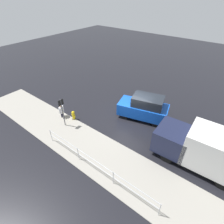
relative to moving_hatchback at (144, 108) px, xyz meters
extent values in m
plane|color=black|center=(0.66, 0.99, -1.03)|extent=(60.00, 60.00, 0.00)
cube|color=gray|center=(0.66, 5.19, -1.01)|extent=(24.00, 3.20, 0.04)
cube|color=blue|center=(0.08, 0.02, -0.23)|extent=(4.20, 2.64, 0.99)
cube|color=#1E232B|center=(-0.22, -0.06, 0.65)|extent=(2.64, 2.04, 0.77)
cylinder|color=black|center=(1.15, 1.04, -0.73)|extent=(0.64, 0.37, 0.60)
cylinder|color=black|center=(1.51, -0.34, -0.73)|extent=(0.64, 0.37, 0.60)
cylinder|color=black|center=(-1.34, 0.39, -0.73)|extent=(0.64, 0.37, 0.60)
cylinder|color=black|center=(-0.98, -1.00, -0.73)|extent=(0.64, 0.37, 0.60)
cube|color=#191E38|center=(-3.20, 2.10, 0.12)|extent=(2.10, 2.18, 1.50)
cube|color=silver|center=(-5.77, 2.00, 0.47)|extent=(3.66, 2.24, 2.20)
cylinder|color=black|center=(-3.34, 2.98, -0.63)|extent=(0.81, 0.31, 0.80)
cylinder|color=black|center=(-3.27, 1.22, -0.63)|extent=(0.81, 0.31, 0.80)
cylinder|color=black|center=(-6.48, 2.86, -0.63)|extent=(0.81, 0.31, 0.80)
cylinder|color=gold|center=(4.39, 3.64, -0.72)|extent=(0.22, 0.22, 0.62)
sphere|color=gold|center=(4.39, 3.64, -0.35)|extent=(0.26, 0.26, 0.26)
cylinder|color=gold|center=(4.23, 3.64, -0.64)|extent=(0.10, 0.09, 0.09)
cylinder|color=gold|center=(4.55, 3.64, -0.64)|extent=(0.10, 0.09, 0.09)
cylinder|color=#2D2D2D|center=(4.39, 3.64, -1.00)|extent=(0.31, 0.31, 0.06)
cube|color=silver|center=(5.40, 3.99, -0.30)|extent=(0.35, 0.42, 0.55)
sphere|color=tan|center=(5.40, 3.99, 0.08)|extent=(0.22, 0.22, 0.22)
cylinder|color=#1E1E2D|center=(5.43, 3.91, -0.80)|extent=(0.13, 0.13, 0.45)
cylinder|color=#1E1E2D|center=(5.37, 4.08, -0.80)|extent=(0.13, 0.13, 0.45)
cylinder|color=silver|center=(5.47, 3.77, -0.30)|extent=(0.09, 0.09, 0.50)
cylinder|color=silver|center=(5.32, 4.22, -0.30)|extent=(0.09, 0.09, 0.50)
cylinder|color=#B7BABF|center=(-4.36, 6.26, -0.50)|extent=(0.04, 0.04, 1.05)
cylinder|color=#B7BABF|center=(-1.66, 6.26, -0.50)|extent=(0.04, 0.04, 1.05)
cylinder|color=#B7BABF|center=(1.04, 6.26, -0.50)|extent=(0.04, 0.04, 1.05)
cylinder|color=#B7BABF|center=(3.75, 6.26, -0.50)|extent=(0.04, 0.04, 1.05)
cylinder|color=#B7BABF|center=(-0.31, 6.26, -0.03)|extent=(8.11, 0.04, 0.04)
cylinder|color=#B7BABF|center=(-0.31, 6.26, -0.45)|extent=(8.11, 0.04, 0.04)
cylinder|color=#4C4C51|center=(4.35, 4.59, 0.17)|extent=(0.07, 0.07, 2.40)
cube|color=black|center=(4.35, 4.59, 1.12)|extent=(0.04, 0.44, 0.44)
cylinder|color=black|center=(0.89, -0.47, -1.02)|extent=(2.96, 2.96, 0.01)
camera|label=1|loc=(-4.97, 10.66, 7.92)|focal=28.00mm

